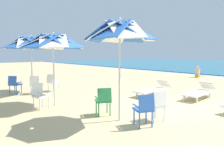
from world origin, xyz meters
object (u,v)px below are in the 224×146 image
object	(u,v)px
plastic_chair_1	(144,108)
plastic_chair_4	(14,84)
beach_umbrella_0	(120,33)
plastic_chair_3	(40,94)
beach_umbrella_2	(31,43)
plastic_chair_6	(52,82)
plastic_chair_5	(35,83)
sun_lounger_2	(154,89)
beachgoer_seated	(198,74)
beach_umbrella_1	(53,42)
plastic_chair_0	(157,104)
sun_lounger_1	(200,92)
plastic_chair_2	(104,99)

from	to	relation	value
plastic_chair_1	plastic_chair_4	distance (m)	6.83
beach_umbrella_0	plastic_chair_4	xyz separation A→B (m)	(-5.92, -1.18, -1.96)
plastic_chair_3	beach_umbrella_2	distance (m)	3.76
beach_umbrella_0	plastic_chair_6	xyz separation A→B (m)	(-5.44, 0.45, -1.96)
beach_umbrella_2	plastic_chair_5	bearing A→B (deg)	-4.74
beach_umbrella_2	sun_lounger_2	size ratio (longest dim) A/B	1.28
sun_lounger_2	beachgoer_seated	xyz separation A→B (m)	(-2.13, 8.24, 0.01)
sun_lounger_2	beach_umbrella_1	bearing A→B (deg)	-104.83
plastic_chair_0	plastic_chair_6	xyz separation A→B (m)	(-6.16, -0.30, 0.00)
plastic_chair_5	sun_lounger_2	xyz separation A→B (m)	(3.71, 3.99, -0.22)
beach_umbrella_1	plastic_chair_3	xyz separation A→B (m)	(0.06, -0.55, -1.78)
beach_umbrella_0	plastic_chair_0	xyz separation A→B (m)	(0.72, 0.76, -1.96)
beach_umbrella_1	plastic_chair_6	xyz separation A→B (m)	(-2.71, 1.14, -1.78)
plastic_chair_6	sun_lounger_2	bearing A→B (deg)	38.94
plastic_chair_6	plastic_chair_5	bearing A→B (deg)	-81.99
beach_umbrella_2	plastic_chair_6	size ratio (longest dim) A/B	3.19
plastic_chair_3	plastic_chair_0	bearing A→B (deg)	30.52
plastic_chair_4	beach_umbrella_1	bearing A→B (deg)	8.70
plastic_chair_0	plastic_chair_6	distance (m)	6.16
plastic_chair_3	sun_lounger_1	bearing A→B (deg)	64.57
plastic_chair_5	plastic_chair_6	xyz separation A→B (m)	(-0.12, 0.89, 0.00)
plastic_chair_4	sun_lounger_2	bearing A→B (deg)	47.60
plastic_chair_3	sun_lounger_1	size ratio (longest dim) A/B	0.40
plastic_chair_5	plastic_chair_3	bearing A→B (deg)	-16.91
sun_lounger_1	plastic_chair_4	bearing A→B (deg)	-136.48
beach_umbrella_0	beach_umbrella_1	world-z (taller)	beach_umbrella_0
plastic_chair_2	plastic_chair_6	xyz separation A→B (m)	(-4.77, 0.50, 0.00)
plastic_chair_6	plastic_chair_2	bearing A→B (deg)	-5.96
plastic_chair_0	beachgoer_seated	distance (m)	11.90
beachgoer_seated	plastic_chair_0	bearing A→B (deg)	-68.05
plastic_chair_0	sun_lounger_2	world-z (taller)	plastic_chair_0
plastic_chair_6	beachgoer_seated	distance (m)	11.47
plastic_chair_3	plastic_chair_6	bearing A→B (deg)	148.61
beach_umbrella_0	sun_lounger_1	bearing A→B (deg)	89.17
plastic_chair_2	plastic_chair_6	distance (m)	4.80
plastic_chair_0	beach_umbrella_2	world-z (taller)	beach_umbrella_2
beach_umbrella_0	sun_lounger_1	xyz separation A→B (m)	(0.07, 4.50, -2.18)
plastic_chair_5	sun_lounger_2	bearing A→B (deg)	47.04
beach_umbrella_0	sun_lounger_2	distance (m)	4.46
beach_umbrella_1	beach_umbrella_0	bearing A→B (deg)	14.21
plastic_chair_1	beach_umbrella_2	bearing A→B (deg)	-175.28
plastic_chair_0	plastic_chair_1	size ratio (longest dim) A/B	1.00
beach_umbrella_1	sun_lounger_2	bearing A→B (deg)	75.17
beach_umbrella_0	beachgoer_seated	distance (m)	12.56
beach_umbrella_0	beach_umbrella_2	size ratio (longest dim) A/B	1.04
beach_umbrella_0	plastic_chair_4	world-z (taller)	beach_umbrella_0
beach_umbrella_0	plastic_chair_4	distance (m)	6.35
plastic_chair_3	sun_lounger_1	distance (m)	6.36
plastic_chair_1	plastic_chair_4	xyz separation A→B (m)	(-6.70, -1.33, 0.00)
plastic_chair_5	beach_umbrella_1	bearing A→B (deg)	-5.60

